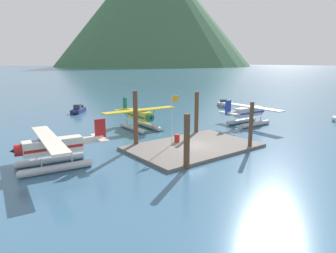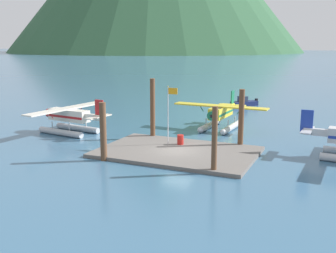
{
  "view_description": "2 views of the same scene",
  "coord_description": "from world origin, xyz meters",
  "px_view_note": "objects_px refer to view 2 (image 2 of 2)",
  "views": [
    {
      "loc": [
        -20.78,
        -22.86,
        8.98
      ],
      "look_at": [
        -0.16,
        4.12,
        1.64
      ],
      "focal_mm": 32.51,
      "sensor_mm": 36.0,
      "label": 1
    },
    {
      "loc": [
        12.75,
        -30.54,
        9.23
      ],
      "look_at": [
        -1.36,
        1.1,
        2.05
      ],
      "focal_mm": 42.74,
      "sensor_mm": 36.0,
      "label": 2
    }
  ],
  "objects_px": {
    "seaplane_yellow_bow_centre": "(221,115)",
    "seaplane_cream_port_fwd": "(69,118)",
    "boat_navy_open_north": "(243,103)",
    "fuel_drum": "(180,140)",
    "flagpole": "(169,108)"
  },
  "relations": [
    {
      "from": "seaplane_cream_port_fwd",
      "to": "boat_navy_open_north",
      "type": "relative_size",
      "value": 2.51
    },
    {
      "from": "seaplane_yellow_bow_centre",
      "to": "seaplane_cream_port_fwd",
      "type": "xyz_separation_m",
      "value": [
        -13.95,
        -8.43,
        0.0
      ]
    },
    {
      "from": "flagpole",
      "to": "boat_navy_open_north",
      "type": "bearing_deg",
      "value": 89.54
    },
    {
      "from": "flagpole",
      "to": "fuel_drum",
      "type": "bearing_deg",
      "value": 24.18
    },
    {
      "from": "fuel_drum",
      "to": "boat_navy_open_north",
      "type": "relative_size",
      "value": 0.21
    },
    {
      "from": "fuel_drum",
      "to": "boat_navy_open_north",
      "type": "height_order",
      "value": "boat_navy_open_north"
    },
    {
      "from": "flagpole",
      "to": "seaplane_cream_port_fwd",
      "type": "distance_m",
      "value": 12.28
    },
    {
      "from": "fuel_drum",
      "to": "seaplane_yellow_bow_centre",
      "type": "relative_size",
      "value": 0.08
    },
    {
      "from": "seaplane_yellow_bow_centre",
      "to": "boat_navy_open_north",
      "type": "bearing_deg",
      "value": 95.44
    },
    {
      "from": "seaplane_yellow_bow_centre",
      "to": "boat_navy_open_north",
      "type": "xyz_separation_m",
      "value": [
        -1.68,
        17.67,
        -1.09
      ]
    },
    {
      "from": "seaplane_yellow_bow_centre",
      "to": "seaplane_cream_port_fwd",
      "type": "relative_size",
      "value": 1.0
    },
    {
      "from": "fuel_drum",
      "to": "seaplane_cream_port_fwd",
      "type": "relative_size",
      "value": 0.08
    },
    {
      "from": "fuel_drum",
      "to": "boat_navy_open_north",
      "type": "xyz_separation_m",
      "value": [
        -0.69,
        26.86,
        -0.25
      ]
    },
    {
      "from": "boat_navy_open_north",
      "to": "fuel_drum",
      "type": "bearing_deg",
      "value": -88.53
    },
    {
      "from": "seaplane_yellow_bow_centre",
      "to": "seaplane_cream_port_fwd",
      "type": "height_order",
      "value": "same"
    }
  ]
}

